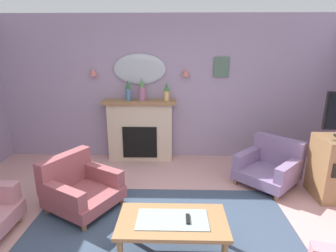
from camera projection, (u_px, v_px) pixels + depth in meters
The scene contains 14 objects.
wall_back at pixel (166, 89), 5.20m from camera, with size 7.26×0.10×2.68m, color #9E8CA8.
patterned_rug at pixel (159, 244), 3.03m from camera, with size 3.20×2.40×0.01m, color #38475B.
fireplace at pixel (140, 131), 5.21m from camera, with size 1.36×0.36×1.16m.
mantel_vase_centre at pixel (128, 90), 4.97m from camera, with size 0.10×0.10×0.37m.
mantel_vase_right at pixel (142, 90), 4.97m from camera, with size 0.12×0.12×0.41m.
mantel_vase_left at pixel (167, 91), 4.96m from camera, with size 0.10×0.10×0.34m.
wall_mirror at pixel (140, 69), 5.03m from camera, with size 0.96×0.06×0.56m, color #B2BCC6.
wall_sconce_left at pixel (93, 72), 5.02m from camera, with size 0.14×0.14×0.14m, color #D17066.
wall_sconce_right at pixel (186, 72), 4.97m from camera, with size 0.14×0.14×0.14m, color #D17066.
framed_picture at pixel (222, 67), 4.99m from camera, with size 0.28×0.03×0.36m, color #4C6B56.
coffee_table at pixel (172, 224), 2.76m from camera, with size 1.10×0.60×0.45m.
tv_remote at pixel (188, 219), 2.73m from camera, with size 0.04×0.16×0.02m, color black.
armchair_beside_couch at pixel (79, 186), 3.67m from camera, with size 1.11×1.10×0.71m.
armchair_near_fireplace at pixel (270, 165), 4.33m from camera, with size 1.15×1.15×0.71m.
Camera 1 is at (0.16, -2.34, 2.11)m, focal length 29.26 mm.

